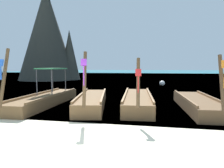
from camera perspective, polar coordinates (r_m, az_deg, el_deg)
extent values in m
plane|color=beige|center=(5.54, -7.87, -16.06)|extent=(120.00, 120.00, 0.00)
plane|color=#147A89|center=(66.73, 9.62, 3.09)|extent=(120.00, 120.00, 0.00)
cube|color=brown|center=(11.02, -18.07, -4.37)|extent=(1.31, 5.86, 0.51)
cube|color=brown|center=(11.24, -20.57, -2.70)|extent=(0.22, 5.37, 0.10)
cube|color=brown|center=(10.73, -15.54, -2.91)|extent=(0.22, 5.37, 0.10)
cylinder|color=brown|center=(8.31, -28.13, 1.55)|extent=(0.14, 0.70, 2.17)
cube|color=blue|center=(8.19, -28.92, 5.27)|extent=(0.20, 0.13, 0.25)
cube|color=blue|center=(8.18, -28.90, 2.74)|extent=(0.03, 0.08, 0.48)
cylinder|color=#4C4C51|center=(10.98, -20.44, 0.39)|extent=(0.05, 0.05, 1.34)
cylinder|color=#4C4C51|center=(10.60, -16.62, 0.34)|extent=(0.05, 0.05, 1.34)
cylinder|color=#4C4C51|center=(12.52, -16.43, 1.01)|extent=(0.05, 0.05, 1.34)
cylinder|color=#4C4C51|center=(12.19, -12.98, 0.98)|extent=(0.05, 0.05, 1.34)
cube|color=#2D844C|center=(11.53, -16.60, 4.18)|extent=(1.04, 1.98, 0.06)
cube|color=brown|center=(10.09, -5.60, -4.84)|extent=(2.14, 5.24, 0.56)
cube|color=brown|center=(10.11, -8.72, -2.96)|extent=(0.98, 4.63, 0.10)
cube|color=brown|center=(10.00, -2.47, -2.99)|extent=(0.98, 4.63, 0.10)
cylinder|color=brown|center=(7.29, -7.73, 1.40)|extent=(0.25, 0.69, 1.99)
cube|color=purple|center=(7.11, -7.97, 6.07)|extent=(0.22, 0.16, 0.25)
cube|color=purple|center=(7.10, -7.95, 2.32)|extent=(0.04, 0.08, 0.69)
cube|color=brown|center=(10.22, 7.18, -4.70)|extent=(1.68, 5.64, 0.57)
cube|color=brown|center=(10.18, 3.82, -2.80)|extent=(0.45, 5.11, 0.10)
cube|color=brown|center=(10.19, 10.57, -2.87)|extent=(0.45, 5.11, 0.10)
cylinder|color=brown|center=(7.14, 7.38, 0.42)|extent=(0.18, 0.78, 1.76)
cube|color=red|center=(6.98, 7.42, 3.23)|extent=(0.21, 0.16, 0.25)
cube|color=red|center=(6.99, 7.38, -0.26)|extent=(0.04, 0.08, 0.61)
cube|color=brown|center=(10.23, 22.93, -5.21)|extent=(1.59, 5.26, 0.51)
cube|color=brown|center=(10.04, 19.54, -3.53)|extent=(0.32, 4.78, 0.10)
cube|color=brown|center=(10.36, 26.31, -3.50)|extent=(0.32, 4.78, 0.10)
cylinder|color=brown|center=(7.49, 28.54, 0.19)|extent=(0.15, 0.69, 1.90)
cone|color=#2D302B|center=(32.94, -17.93, 13.39)|extent=(8.41, 8.41, 13.99)
cone|color=#32352F|center=(31.95, -11.87, 8.02)|extent=(3.14, 3.14, 7.60)
sphere|color=white|center=(21.49, 13.95, 0.19)|extent=(0.56, 0.56, 0.56)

